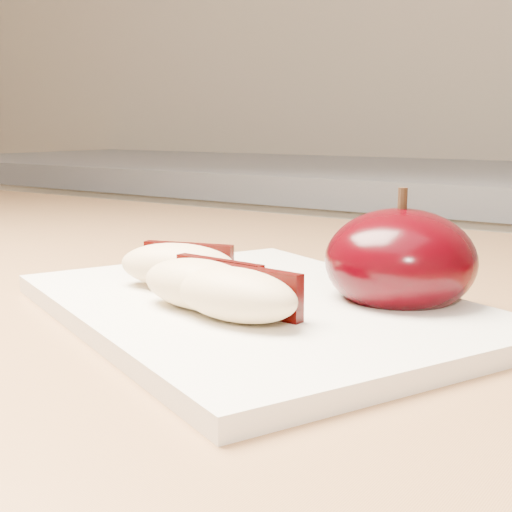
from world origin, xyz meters
The scene contains 6 objects.
back_cabinet centered at (0.00, 1.20, 0.47)m, with size 2.40×0.62×0.94m.
cutting_board centered at (0.07, 0.41, 0.91)m, with size 0.27×0.20×0.01m, color silver.
apple_half centered at (0.13, 0.46, 0.93)m, with size 0.09×0.09×0.07m.
apple_wedge_a centered at (0.01, 0.41, 0.92)m, with size 0.08×0.06×0.03m.
apple_wedge_b centered at (0.05, 0.37, 0.92)m, with size 0.08×0.04×0.03m.
apple_wedge_c centered at (0.08, 0.37, 0.92)m, with size 0.08×0.04×0.03m.
Camera 1 is at (0.30, 0.08, 1.01)m, focal length 50.00 mm.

